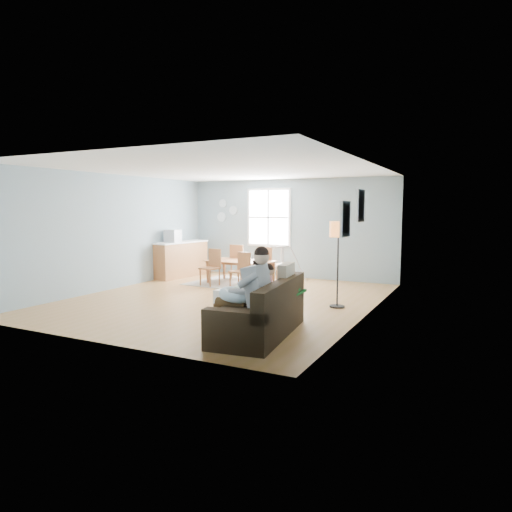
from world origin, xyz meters
The scene contains 22 objects.
room centered at (0.00, 0.00, 2.42)m, with size 8.40×9.40×3.90m.
window centered at (-0.60, 3.46, 1.65)m, with size 1.32×0.08×1.62m.
pictures centered at (2.97, -1.05, 1.85)m, with size 0.05×1.34×0.74m.
wall_plates centered at (-2.00, 3.47, 1.83)m, with size 0.67×0.02×0.66m.
sofa centered at (1.89, -2.09, 0.30)m, with size 1.13×2.17×0.84m.
green_throw centered at (1.73, -1.42, 0.53)m, with size 0.95×0.81×0.04m, color #145A1C.
beige_pillow centered at (2.04, -1.53, 0.77)m, with size 0.15×0.52×0.52m, color #BFA992.
father centered at (1.80, -2.40, 0.73)m, with size 0.99×0.47×1.37m.
nursing_pillow centered at (1.64, -2.42, 0.65)m, with size 0.54×0.54×0.15m, color silver.
infant centered at (1.63, -2.39, 0.73)m, with size 0.22×0.36×0.13m.
toddler centered at (1.79, -1.90, 0.72)m, with size 0.57×0.35×0.86m.
floor_lamp centered at (2.34, 0.30, 1.37)m, with size 0.33×0.33×1.65m.
storage_cube centered at (1.11, -1.62, 0.28)m, with size 0.55×0.50×0.55m.
rug centered at (-0.68, 1.90, 0.01)m, with size 2.43×1.85×0.01m, color #9A948C.
dining_table centered at (-0.68, 1.90, 0.29)m, with size 1.67×0.93×0.59m, color #995432.
chair_sw centered at (-1.15, 1.34, 0.51)m, with size 0.48×0.48×0.91m.
chair_se centered at (-0.28, 1.26, 0.49)m, with size 0.45×0.45×0.87m.
chair_nw centered at (-1.06, 2.53, 0.53)m, with size 0.43×0.43×0.94m.
chair_ne centered at (-0.19, 2.46, 0.52)m, with size 0.42×0.42×0.92m.
counter centered at (-2.70, 2.19, 0.50)m, with size 0.72×1.81×0.99m.
monitor centered at (-2.72, 1.85, 1.16)m, with size 0.37×0.35×0.34m.
baby_swing centered at (0.21, 2.56, 0.41)m, with size 1.13×1.14×0.93m.
Camera 1 is at (4.82, -8.15, 1.91)m, focal length 32.00 mm.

